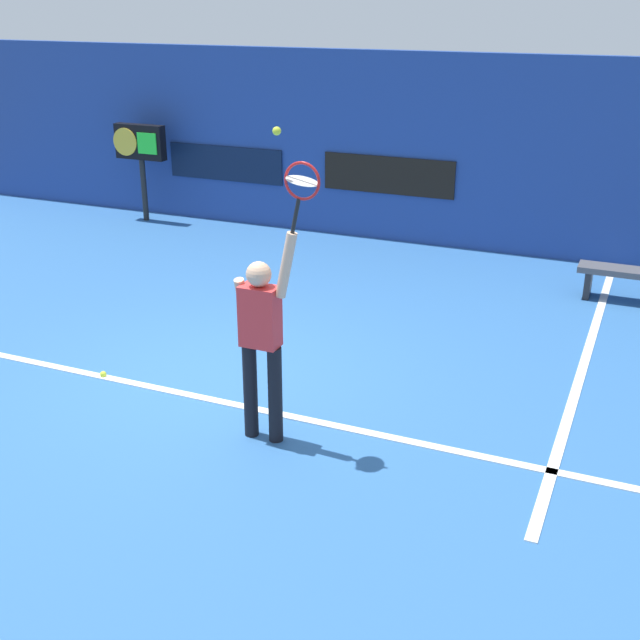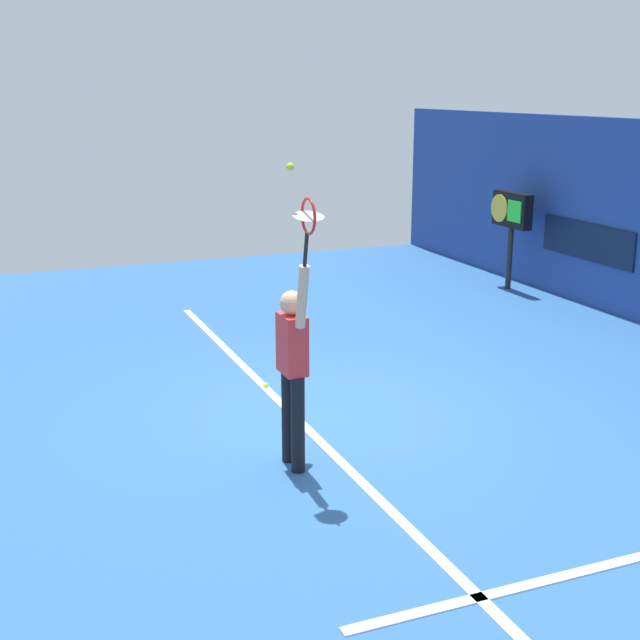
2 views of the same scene
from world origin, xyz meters
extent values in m
plane|color=#2D609E|center=(0.00, 0.00, 0.00)|extent=(18.00, 18.00, 0.00)
cube|color=navy|center=(0.00, 5.79, 1.50)|extent=(18.00, 0.20, 2.99)
cube|color=black|center=(0.00, 5.67, 1.08)|extent=(2.20, 0.03, 0.60)
cube|color=#0C1933|center=(-3.00, 5.67, 1.04)|extent=(2.20, 0.03, 0.60)
cube|color=white|center=(0.00, -0.46, 0.01)|extent=(10.00, 0.10, 0.01)
cube|color=white|center=(3.59, 2.00, 0.01)|extent=(0.10, 7.00, 0.01)
cylinder|color=black|center=(0.94, -0.90, 0.46)|extent=(0.13, 0.13, 0.92)
cylinder|color=black|center=(1.19, -0.90, 0.46)|extent=(0.13, 0.13, 0.92)
cube|color=red|center=(1.06, -0.90, 1.20)|extent=(0.34, 0.20, 0.55)
sphere|color=#D8A884|center=(1.06, -0.90, 1.58)|extent=(0.22, 0.22, 0.22)
cylinder|color=#D8A884|center=(1.32, -0.90, 1.69)|extent=(0.21, 0.09, 0.59)
cylinder|color=#D8A884|center=(0.86, -0.82, 1.22)|extent=(0.09, 0.23, 0.58)
cylinder|color=black|center=(1.41, -0.90, 2.12)|extent=(0.10, 0.03, 0.30)
torus|color=red|center=(1.47, -0.90, 2.41)|extent=(0.37, 0.02, 0.37)
cylinder|color=silver|center=(1.47, -0.90, 2.41)|extent=(0.26, 0.27, 0.06)
sphere|color=#CCE033|center=(1.30, -0.99, 2.81)|extent=(0.07, 0.07, 0.07)
cylinder|color=black|center=(-4.40, 5.18, 0.55)|extent=(0.10, 0.10, 1.10)
cube|color=black|center=(-4.40, 5.18, 1.40)|extent=(0.95, 0.18, 0.60)
cylinder|color=gold|center=(-4.65, 5.08, 1.40)|extent=(0.48, 0.02, 0.48)
cube|color=#26D833|center=(-4.19, 5.08, 1.40)|extent=(0.38, 0.02, 0.36)
cube|color=#4C4C51|center=(3.92, 4.17, 0.41)|extent=(1.40, 0.36, 0.08)
cube|color=#262628|center=(3.37, 4.17, 0.18)|extent=(0.08, 0.32, 0.37)
sphere|color=#CCE033|center=(-1.08, -0.45, 0.03)|extent=(0.07, 0.07, 0.07)
camera|label=1|loc=(4.11, -6.68, 3.78)|focal=45.48mm
camera|label=2|loc=(8.04, -3.47, 3.44)|focal=48.16mm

